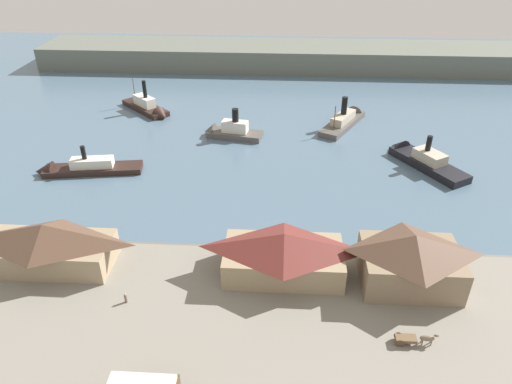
% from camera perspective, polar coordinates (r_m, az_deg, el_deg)
% --- Properties ---
extents(ground_plane, '(320.00, 320.00, 0.00)m').
position_cam_1_polar(ground_plane, '(85.27, 2.21, -5.90)').
color(ground_plane, slate).
extents(quay_promenade, '(110.00, 36.00, 1.20)m').
position_cam_1_polar(quay_promenade, '(68.56, 1.69, -16.63)').
color(quay_promenade, gray).
rests_on(quay_promenade, ground).
extents(seawall_edge, '(110.00, 0.80, 1.00)m').
position_cam_1_polar(seawall_edge, '(82.12, 2.15, -7.13)').
color(seawall_edge, '#666159').
rests_on(seawall_edge, ground).
extents(ferry_shed_west_terminal, '(20.68, 9.22, 7.91)m').
position_cam_1_polar(ferry_shed_west_terminal, '(82.75, -24.11, -5.88)').
color(ferry_shed_west_terminal, '#998466').
rests_on(ferry_shed_west_terminal, quay_promenade).
extents(ferry_shed_central_terminal, '(19.13, 10.39, 7.58)m').
position_cam_1_polar(ferry_shed_central_terminal, '(74.31, 3.38, -7.45)').
color(ferry_shed_central_terminal, '#998466').
rests_on(ferry_shed_central_terminal, quay_promenade).
extents(ferry_shed_east_terminal, '(15.03, 11.27, 8.90)m').
position_cam_1_polar(ferry_shed_east_terminal, '(75.88, 18.41, -7.72)').
color(ferry_shed_east_terminal, '#847056').
rests_on(ferry_shed_east_terminal, quay_promenade).
extents(horse_cart, '(5.67, 1.47, 1.87)m').
position_cam_1_polar(horse_cart, '(69.00, 18.71, -16.55)').
color(horse_cart, brown).
rests_on(horse_cart, quay_promenade).
extents(pedestrian_walking_west, '(0.41, 0.41, 1.66)m').
position_cam_1_polar(pedestrian_walking_west, '(73.72, -15.60, -12.37)').
color(pedestrian_walking_west, '#6B5B4C').
rests_on(pedestrian_walking_west, quay_promenade).
extents(ferry_mid_harbor, '(15.06, 21.65, 10.05)m').
position_cam_1_polar(ferry_mid_harbor, '(134.40, 10.96, 8.75)').
color(ferry_mid_harbor, '#514C47').
rests_on(ferry_mid_harbor, ground).
extents(ferry_moored_west, '(16.33, 21.33, 9.29)m').
position_cam_1_polar(ferry_moored_west, '(116.58, 19.38, 3.90)').
color(ferry_moored_west, black).
rests_on(ferry_moored_west, ground).
extents(ferry_moored_east, '(17.71, 17.20, 10.88)m').
position_cam_1_polar(ferry_moored_east, '(143.21, -12.87, 9.96)').
color(ferry_moored_east, black).
rests_on(ferry_moored_east, ground).
extents(ferry_departing_north, '(16.10, 7.81, 9.49)m').
position_cam_1_polar(ferry_departing_north, '(124.07, -3.35, 7.42)').
color(ferry_departing_north, '#514C47').
rests_on(ferry_departing_north, ground).
extents(ferry_outer_harbor, '(24.17, 8.24, 8.10)m').
position_cam_1_polar(ferry_outer_harbor, '(113.50, -20.70, 2.73)').
color(ferry_outer_harbor, black).
rests_on(ferry_outer_harbor, ground).
extents(far_headland, '(180.00, 24.00, 8.00)m').
position_cam_1_polar(far_headland, '(184.25, 3.22, 16.24)').
color(far_headland, '#60665B').
rests_on(far_headland, ground).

